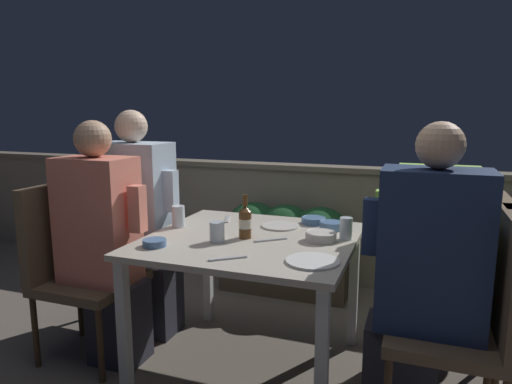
% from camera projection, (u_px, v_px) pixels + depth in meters
% --- Properties ---
extents(ground_plane, '(16.00, 16.00, 0.00)m').
position_uv_depth(ground_plane, '(251.00, 367.00, 2.44)').
color(ground_plane, '#665B51').
extents(parapet_wall, '(9.00, 0.18, 0.93)m').
position_uv_depth(parapet_wall, '(312.00, 222.00, 3.64)').
color(parapet_wall, gray).
rests_on(parapet_wall, ground_plane).
extents(dining_table, '(1.03, 0.99, 0.72)m').
position_uv_depth(dining_table, '(251.00, 253.00, 2.32)').
color(dining_table, '#BCB2A3').
rests_on(dining_table, ground_plane).
extents(planter_hedge, '(0.95, 0.47, 0.66)m').
position_uv_depth(planter_hedge, '(286.00, 243.00, 3.42)').
color(planter_hedge, brown).
rests_on(planter_hedge, ground_plane).
extents(chair_left_near, '(0.48, 0.48, 0.96)m').
position_uv_depth(chair_left_near, '(73.00, 257.00, 2.51)').
color(chair_left_near, brown).
rests_on(chair_left_near, ground_plane).
extents(person_coral_top, '(0.48, 0.26, 1.31)m').
position_uv_depth(person_coral_top, '(104.00, 243.00, 2.42)').
color(person_coral_top, '#282833').
rests_on(person_coral_top, ground_plane).
extents(chair_left_far, '(0.48, 0.48, 0.96)m').
position_uv_depth(chair_left_far, '(112.00, 239.00, 2.85)').
color(chair_left_far, brown).
rests_on(chair_left_far, ground_plane).
extents(person_blue_shirt, '(0.50, 0.26, 1.36)m').
position_uv_depth(person_blue_shirt, '(140.00, 223.00, 2.75)').
color(person_blue_shirt, '#282833').
rests_on(person_blue_shirt, ground_plane).
extents(chair_right_near, '(0.48, 0.48, 0.96)m').
position_uv_depth(chair_right_near, '(477.00, 309.00, 1.85)').
color(chair_right_near, brown).
rests_on(chair_right_near, ground_plane).
extents(person_navy_jumper, '(0.50, 0.26, 1.32)m').
position_uv_depth(person_navy_jumper, '(423.00, 279.00, 1.91)').
color(person_navy_jumper, '#282833').
rests_on(person_navy_jumper, ground_plane).
extents(chair_right_far, '(0.48, 0.48, 0.96)m').
position_uv_depth(chair_right_far, '(474.00, 281.00, 2.16)').
color(chair_right_far, brown).
rests_on(chair_right_far, ground_plane).
extents(person_green_blouse, '(0.47, 0.26, 1.28)m').
position_uv_depth(person_green_blouse, '(427.00, 258.00, 2.22)').
color(person_green_blouse, '#282833').
rests_on(person_green_blouse, ground_plane).
extents(beer_bottle, '(0.07, 0.07, 0.22)m').
position_uv_depth(beer_bottle, '(245.00, 222.00, 2.28)').
color(beer_bottle, brown).
rests_on(beer_bottle, dining_table).
extents(plate_0, '(0.23, 0.23, 0.01)m').
position_uv_depth(plate_0, '(313.00, 261.00, 1.93)').
color(plate_0, white).
rests_on(plate_0, dining_table).
extents(plate_1, '(0.21, 0.21, 0.01)m').
position_uv_depth(plate_1, '(280.00, 226.00, 2.51)').
color(plate_1, silver).
rests_on(plate_1, dining_table).
extents(bowl_0, '(0.14, 0.14, 0.04)m').
position_uv_depth(bowl_0, '(314.00, 220.00, 2.58)').
color(bowl_0, '#4C709E').
rests_on(bowl_0, dining_table).
extents(bowl_1, '(0.11, 0.11, 0.03)m').
position_uv_depth(bowl_1, '(155.00, 242.00, 2.15)').
color(bowl_1, '#4C709E').
rests_on(bowl_1, dining_table).
extents(bowl_2, '(0.15, 0.15, 0.05)m').
position_uv_depth(bowl_2, '(321.00, 236.00, 2.24)').
color(bowl_2, beige).
rests_on(bowl_2, dining_table).
extents(bowl_3, '(0.13, 0.13, 0.04)m').
position_uv_depth(bowl_3, '(331.00, 225.00, 2.45)').
color(bowl_3, '#4C709E').
rests_on(bowl_3, dining_table).
extents(glass_cup_0, '(0.07, 0.07, 0.12)m').
position_uv_depth(glass_cup_0, '(178.00, 216.00, 2.51)').
color(glass_cup_0, silver).
rests_on(glass_cup_0, dining_table).
extents(glass_cup_1, '(0.06, 0.06, 0.11)m').
position_uv_depth(glass_cup_1, '(346.00, 228.00, 2.26)').
color(glass_cup_1, silver).
rests_on(glass_cup_1, dining_table).
extents(glass_cup_2, '(0.07, 0.07, 0.10)m').
position_uv_depth(glass_cup_2, '(217.00, 232.00, 2.22)').
color(glass_cup_2, silver).
rests_on(glass_cup_2, dining_table).
extents(fork_0, '(0.08, 0.17, 0.01)m').
position_uv_depth(fork_0, '(227.00, 219.00, 2.68)').
color(fork_0, silver).
rests_on(fork_0, dining_table).
extents(fork_1, '(0.14, 0.12, 0.01)m').
position_uv_depth(fork_1, '(271.00, 240.00, 2.25)').
color(fork_1, silver).
rests_on(fork_1, dining_table).
extents(fork_2, '(0.15, 0.12, 0.01)m').
position_uv_depth(fork_2, '(228.00, 258.00, 1.97)').
color(fork_2, silver).
rests_on(fork_2, dining_table).
extents(potted_plant, '(0.36, 0.36, 0.78)m').
position_uv_depth(potted_plant, '(478.00, 255.00, 2.80)').
color(potted_plant, '#9E5638').
rests_on(potted_plant, ground_plane).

